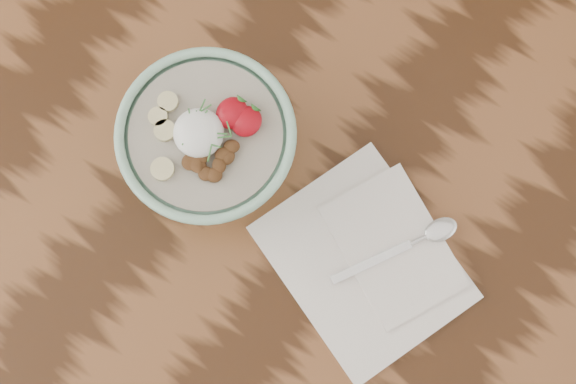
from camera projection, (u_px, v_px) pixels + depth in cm
name	position (u px, v px, depth cm)	size (l,w,h in cm)	color
table	(320.00, 253.00, 106.66)	(160.00, 90.00, 75.00)	#351D0D
breakfast_bowl	(209.00, 143.00, 92.66)	(20.30, 20.30, 13.57)	#93C6AB
napkin	(370.00, 259.00, 96.63)	(28.11, 25.45, 1.42)	white
spoon	(423.00, 238.00, 95.88)	(9.90, 15.35, 0.87)	silver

